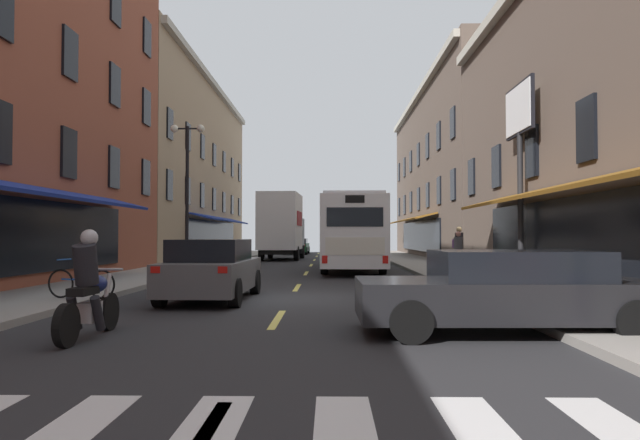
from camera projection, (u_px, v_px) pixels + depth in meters
The scene contains 15 objects.
ground_plane at pixel (290, 301), 14.12m from camera, with size 34.80×80.00×0.10m, color #28282B.
lane_centre_dashes at pixel (290, 300), 13.87m from camera, with size 0.14×73.90×0.01m.
sidewalk_left at pixel (55, 295), 14.22m from camera, with size 3.00×80.00×0.14m, color gray.
sidewalk_right at pixel (529, 296), 14.02m from camera, with size 3.00×80.00×0.14m, color gray.
billboard_sign at pixel (520, 134), 18.13m from camera, with size 0.40×2.46×6.28m.
transit_bus at pixel (352, 233), 26.49m from camera, with size 2.80×11.80×3.25m.
box_truck at pixel (282, 227), 36.91m from camera, with size 2.70×6.78×4.23m.
sedan_near at pixel (507, 291), 9.10m from camera, with size 4.69×2.05×1.32m.
sedan_mid at pixel (297, 246), 48.03m from camera, with size 2.09×4.80×1.33m.
sedan_far at pixel (212, 269), 13.79m from camera, with size 1.94×4.34×1.47m.
motorcycle_rider at pixel (89, 292), 8.62m from camera, with size 0.62×2.07×1.66m.
bicycle_near at pixel (81, 283), 12.86m from camera, with size 1.69×0.52×0.91m.
pedestrian_near at pixel (458, 250), 22.90m from camera, with size 0.37×0.52×1.60m.
pedestrian_mid at pixel (459, 247), 24.59m from camera, with size 0.36×0.36×1.82m.
street_lamp_twin at pixel (187, 190), 23.53m from camera, with size 1.42×0.32×6.03m.
Camera 1 is at (0.98, -14.15, 1.56)m, focal length 31.95 mm.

